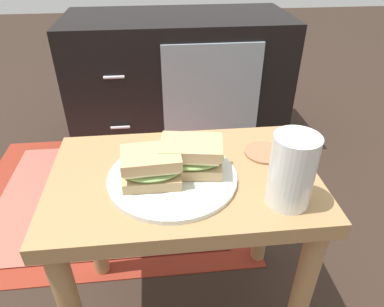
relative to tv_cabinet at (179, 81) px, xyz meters
name	(u,v)px	position (x,y,z in m)	size (l,w,h in m)	color
ground_plane	(186,304)	(-0.06, -0.95, -0.29)	(8.00, 8.00, 0.00)	#2D2119
side_table	(184,206)	(-0.06, -0.95, 0.08)	(0.56, 0.36, 0.46)	#A37A4C
tv_cabinet	(179,81)	(0.00, 0.00, 0.00)	(0.96, 0.46, 0.58)	black
area_rug	(111,192)	(-0.31, -0.43, -0.29)	(1.03, 0.84, 0.01)	maroon
plate	(172,177)	(-0.08, -0.96, 0.17)	(0.26, 0.26, 0.01)	silver
sandwich_front	(151,167)	(-0.12, -0.98, 0.21)	(0.12, 0.09, 0.07)	tan
sandwich_back	(191,157)	(-0.04, -0.95, 0.21)	(0.14, 0.11, 0.07)	tan
beer_glass	(292,172)	(0.13, -1.05, 0.24)	(0.08, 0.08, 0.14)	silver
coaster	(265,152)	(0.13, -0.89, 0.17)	(0.09, 0.09, 0.01)	#996B47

